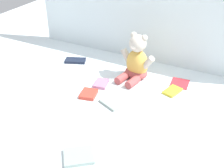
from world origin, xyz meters
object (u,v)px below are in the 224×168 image
(book_case_5, at_px, (172,91))
(book_case_6, at_px, (101,84))
(teddy_bear, at_px, (136,62))
(book_case_0, at_px, (75,61))
(book_case_4, at_px, (89,94))
(book_case_2, at_px, (111,103))
(book_case_3, at_px, (79,156))
(book_case_1, at_px, (180,83))

(book_case_5, distance_m, book_case_6, 0.40)
(teddy_bear, xyz_separation_m, book_case_6, (-0.14, -0.17, -0.09))
(book_case_5, bearing_deg, book_case_6, -147.07)
(book_case_0, relative_size, book_case_4, 1.39)
(book_case_2, xyz_separation_m, book_case_5, (0.25, 0.25, 0.00))
(book_case_3, relative_size, book_case_4, 1.25)
(book_case_3, bearing_deg, book_case_2, -29.85)
(book_case_6, bearing_deg, book_case_4, 74.05)
(teddy_bear, relative_size, book_case_5, 2.62)
(book_case_3, distance_m, book_case_5, 0.67)
(book_case_1, xyz_separation_m, book_case_6, (-0.40, -0.22, 0.00))
(book_case_0, bearing_deg, book_case_1, 71.67)
(teddy_bear, height_order, book_case_0, teddy_bear)
(teddy_bear, height_order, book_case_3, teddy_bear)
(book_case_4, bearing_deg, book_case_3, -76.77)
(book_case_0, height_order, book_case_2, book_case_0)
(book_case_2, bearing_deg, book_case_1, 167.06)
(teddy_bear, bearing_deg, book_case_1, 21.12)
(book_case_4, relative_size, book_case_6, 0.98)
(teddy_bear, bearing_deg, book_case_6, -119.27)
(book_case_2, height_order, book_case_6, book_case_6)
(book_case_2, height_order, book_case_5, same)
(book_case_3, height_order, book_case_6, book_case_6)
(book_case_2, distance_m, book_case_3, 0.39)
(book_case_1, xyz_separation_m, book_case_2, (-0.26, -0.36, 0.00))
(book_case_0, bearing_deg, book_case_5, 62.73)
(book_case_0, relative_size, book_case_1, 1.20)
(book_case_0, distance_m, book_case_3, 0.86)
(book_case_1, relative_size, book_case_2, 0.92)
(book_case_0, height_order, book_case_4, book_case_4)
(teddy_bear, height_order, book_case_4, teddy_bear)
(book_case_2, xyz_separation_m, book_case_3, (0.05, -0.39, 0.00))
(book_case_1, relative_size, book_case_6, 1.14)
(book_case_1, bearing_deg, book_case_5, -101.15)
(book_case_4, xyz_separation_m, book_case_6, (0.01, 0.12, -0.00))
(book_case_0, distance_m, book_case_4, 0.41)
(book_case_0, bearing_deg, book_case_4, 21.35)
(book_case_5, bearing_deg, book_case_0, -168.83)
(book_case_2, relative_size, book_case_5, 1.15)
(book_case_2, bearing_deg, book_case_3, 30.42)
(book_case_6, bearing_deg, book_case_1, -163.34)
(teddy_bear, bearing_deg, book_case_2, -80.34)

